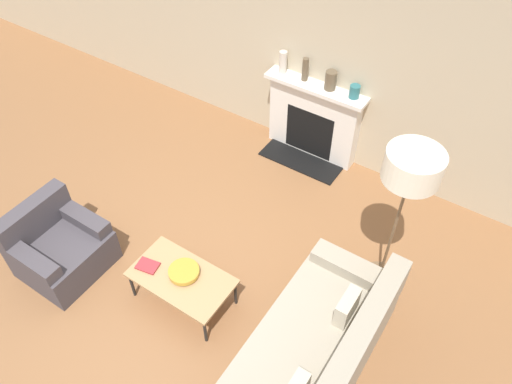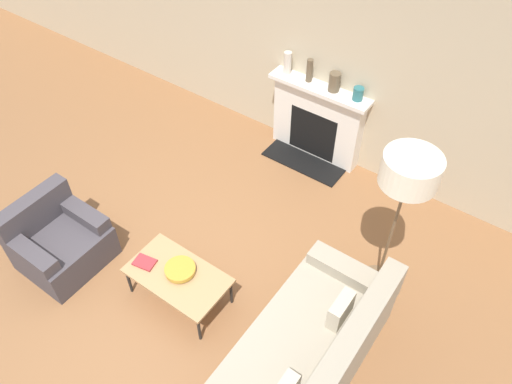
{
  "view_description": "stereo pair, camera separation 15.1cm",
  "coord_description": "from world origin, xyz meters",
  "px_view_note": "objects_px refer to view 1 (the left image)",
  "views": [
    {
      "loc": [
        2.46,
        -1.86,
        4.59
      ],
      "look_at": [
        0.25,
        1.49,
        0.45
      ],
      "focal_mm": 35.0,
      "sensor_mm": 36.0,
      "label": 1
    },
    {
      "loc": [
        2.59,
        -1.77,
        4.59
      ],
      "look_at": [
        0.25,
        1.49,
        0.45
      ],
      "focal_mm": 35.0,
      "sensor_mm": 36.0,
      "label": 2
    }
  ],
  "objects_px": {
    "book": "(148,266)",
    "mantel_vase_right": "(355,92)",
    "bowl": "(184,272)",
    "floor_lamp": "(411,175)",
    "mantel_vase_left": "(283,62)",
    "coffee_table": "(182,279)",
    "mantel_vase_center_right": "(331,80)",
    "armchair_near": "(59,247)",
    "mantel_vase_center_left": "(305,69)",
    "couch": "(311,358)",
    "fireplace": "(313,120)"
  },
  "relations": [
    {
      "from": "fireplace",
      "to": "floor_lamp",
      "type": "height_order",
      "value": "floor_lamp"
    },
    {
      "from": "book",
      "to": "coffee_table",
      "type": "bearing_deg",
      "value": 2.37
    },
    {
      "from": "fireplace",
      "to": "book",
      "type": "xyz_separation_m",
      "value": [
        -0.31,
        -2.9,
        -0.11
      ]
    },
    {
      "from": "couch",
      "to": "mantel_vase_left",
      "type": "relative_size",
      "value": 7.23
    },
    {
      "from": "bowl",
      "to": "floor_lamp",
      "type": "relative_size",
      "value": 0.17
    },
    {
      "from": "mantel_vase_right",
      "to": "mantel_vase_center_right",
      "type": "bearing_deg",
      "value": 180.0
    },
    {
      "from": "fireplace",
      "to": "mantel_vase_center_left",
      "type": "relative_size",
      "value": 4.51
    },
    {
      "from": "mantel_vase_center_left",
      "to": "mantel_vase_right",
      "type": "relative_size",
      "value": 1.85
    },
    {
      "from": "coffee_table",
      "to": "mantel_vase_center_right",
      "type": "bearing_deg",
      "value": 87.64
    },
    {
      "from": "fireplace",
      "to": "book",
      "type": "bearing_deg",
      "value": -96.15
    },
    {
      "from": "armchair_near",
      "to": "coffee_table",
      "type": "xyz_separation_m",
      "value": [
        1.4,
        0.38,
        0.07
      ]
    },
    {
      "from": "coffee_table",
      "to": "floor_lamp",
      "type": "bearing_deg",
      "value": 40.64
    },
    {
      "from": "floor_lamp",
      "to": "mantel_vase_center_left",
      "type": "height_order",
      "value": "floor_lamp"
    },
    {
      "from": "bowl",
      "to": "floor_lamp",
      "type": "height_order",
      "value": "floor_lamp"
    },
    {
      "from": "couch",
      "to": "mantel_vase_center_right",
      "type": "height_order",
      "value": "mantel_vase_center_right"
    },
    {
      "from": "book",
      "to": "mantel_vase_left",
      "type": "xyz_separation_m",
      "value": [
        -0.19,
        2.92,
        0.81
      ]
    },
    {
      "from": "book",
      "to": "mantel_vase_left",
      "type": "bearing_deg",
      "value": 82.8
    },
    {
      "from": "coffee_table",
      "to": "book",
      "type": "height_order",
      "value": "book"
    },
    {
      "from": "book",
      "to": "mantel_vase_left",
      "type": "height_order",
      "value": "mantel_vase_left"
    },
    {
      "from": "coffee_table",
      "to": "bowl",
      "type": "relative_size",
      "value": 3.29
    },
    {
      "from": "book",
      "to": "mantel_vase_right",
      "type": "distance_m",
      "value": 3.12
    },
    {
      "from": "mantel_vase_center_right",
      "to": "mantel_vase_center_left",
      "type": "bearing_deg",
      "value": 180.0
    },
    {
      "from": "armchair_near",
      "to": "mantel_vase_center_left",
      "type": "xyz_separation_m",
      "value": [
        1.17,
        3.21,
        0.93
      ]
    },
    {
      "from": "couch",
      "to": "armchair_near",
      "type": "height_order",
      "value": "couch"
    },
    {
      "from": "fireplace",
      "to": "coffee_table",
      "type": "bearing_deg",
      "value": -88.86
    },
    {
      "from": "couch",
      "to": "bowl",
      "type": "xyz_separation_m",
      "value": [
        -1.49,
        0.04,
        0.12
      ]
    },
    {
      "from": "couch",
      "to": "mantel_vase_right",
      "type": "distance_m",
      "value": 3.13
    },
    {
      "from": "armchair_near",
      "to": "mantel_vase_center_right",
      "type": "xyz_separation_m",
      "value": [
        1.52,
        3.21,
        0.9
      ]
    },
    {
      "from": "mantel_vase_center_left",
      "to": "armchair_near",
      "type": "bearing_deg",
      "value": -109.96
    },
    {
      "from": "mantel_vase_left",
      "to": "mantel_vase_right",
      "type": "distance_m",
      "value": 1.0
    },
    {
      "from": "couch",
      "to": "floor_lamp",
      "type": "xyz_separation_m",
      "value": [
        0.12,
        1.37,
        1.25
      ]
    },
    {
      "from": "mantel_vase_right",
      "to": "fireplace",
      "type": "bearing_deg",
      "value": -178.28
    },
    {
      "from": "fireplace",
      "to": "coffee_table",
      "type": "height_order",
      "value": "fireplace"
    },
    {
      "from": "floor_lamp",
      "to": "mantel_vase_center_right",
      "type": "bearing_deg",
      "value": 135.84
    },
    {
      "from": "armchair_near",
      "to": "mantel_vase_right",
      "type": "relative_size",
      "value": 5.31
    },
    {
      "from": "mantel_vase_center_right",
      "to": "mantel_vase_right",
      "type": "bearing_deg",
      "value": 0.0
    },
    {
      "from": "book",
      "to": "mantel_vase_right",
      "type": "bearing_deg",
      "value": 63.57
    },
    {
      "from": "armchair_near",
      "to": "mantel_vase_center_left",
      "type": "relative_size",
      "value": 2.87
    },
    {
      "from": "couch",
      "to": "book",
      "type": "distance_m",
      "value": 1.87
    },
    {
      "from": "couch",
      "to": "mantel_vase_center_left",
      "type": "distance_m",
      "value": 3.43
    },
    {
      "from": "mantel_vase_left",
      "to": "armchair_near",
      "type": "bearing_deg",
      "value": -104.76
    },
    {
      "from": "coffee_table",
      "to": "mantel_vase_center_right",
      "type": "xyz_separation_m",
      "value": [
        0.12,
        2.83,
        0.83
      ]
    },
    {
      "from": "mantel_vase_left",
      "to": "couch",
      "type": "bearing_deg",
      "value": -53.99
    },
    {
      "from": "fireplace",
      "to": "coffee_table",
      "type": "relative_size",
      "value": 1.31
    },
    {
      "from": "book",
      "to": "floor_lamp",
      "type": "xyz_separation_m",
      "value": [
        1.98,
        1.47,
        1.15
      ]
    },
    {
      "from": "couch",
      "to": "book",
      "type": "xyz_separation_m",
      "value": [
        -1.86,
        -0.1,
        0.09
      ]
    },
    {
      "from": "coffee_table",
      "to": "book",
      "type": "distance_m",
      "value": 0.38
    },
    {
      "from": "couch",
      "to": "book",
      "type": "bearing_deg",
      "value": -87.04
    },
    {
      "from": "couch",
      "to": "mantel_vase_left",
      "type": "xyz_separation_m",
      "value": [
        -2.05,
        2.82,
        0.91
      ]
    },
    {
      "from": "fireplace",
      "to": "bowl",
      "type": "xyz_separation_m",
      "value": [
        0.06,
        -2.77,
        -0.09
      ]
    }
  ]
}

